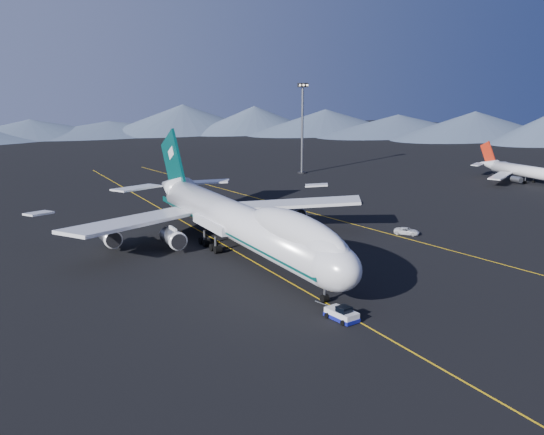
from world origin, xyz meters
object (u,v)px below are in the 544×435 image
second_jet (531,172)px  service_van (407,231)px  floodlight_mast (302,128)px  pushback_tug (342,315)px  boeing_747 (239,221)px

second_jet → service_van: size_ratio=7.79×
second_jet → service_van: (-70.10, -27.16, -2.57)m
second_jet → floodlight_mast: 68.54m
pushback_tug → floodlight_mast: (58.29, 103.84, 13.62)m
boeing_747 → service_van: boeing_747 is taller
second_jet → service_van: 75.23m
floodlight_mast → boeing_747: bearing=-128.6°
pushback_tug → second_jet: size_ratio=0.13×
second_jet → service_van: second_jet is taller
service_van → boeing_747: bearing=133.2°
boeing_747 → floodlight_mast: 91.44m
service_van → pushback_tug: bearing=178.5°
boeing_747 → pushback_tug: 33.10m
service_van → floodlight_mast: bearing=33.3°
pushback_tug → second_jet: (105.94, 55.81, 2.63)m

